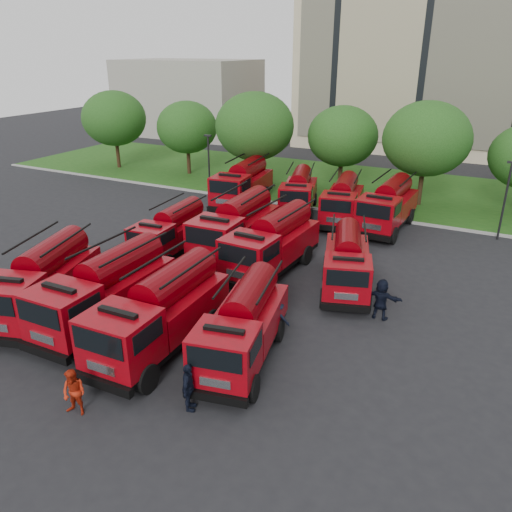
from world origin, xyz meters
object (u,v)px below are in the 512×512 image
Objects in this scene: fire_truck_11 at (388,206)px; firefighter_4 at (192,268)px; fire_truck_1 at (106,290)px; firefighter_3 at (275,339)px; fire_truck_2 at (161,312)px; fire_truck_9 at (299,192)px; fire_truck_5 at (236,227)px; fire_truck_10 at (342,201)px; fire_truck_3 at (243,325)px; fire_truck_4 at (172,231)px; fire_truck_6 at (272,243)px; fire_truck_8 at (243,184)px; fire_truck_0 at (42,281)px; fire_truck_7 at (347,262)px; firefighter_5 at (379,318)px; firefighter_2 at (190,409)px; firefighter_1 at (78,413)px.

firefighter_4 is at bearing -122.88° from fire_truck_11.
fire_truck_1 is 3.98× the size of firefighter_3.
fire_truck_9 is (-2.15, 19.80, -0.15)m from fire_truck_2.
fire_truck_5 is 1.11× the size of fire_truck_10.
fire_truck_4 is (-9.05, 7.78, -0.07)m from fire_truck_3.
fire_truck_6 reaches higher than firefighter_3.
fire_truck_1 is at bearing -86.18° from fire_truck_8.
fire_truck_2 is at bearing -77.24° from fire_truck_8.
fire_truck_0 is 1.08× the size of fire_truck_10.
fire_truck_7 is at bearing 58.71° from fire_truck_2.
firefighter_5 is at bearing -74.52° from fire_truck_10.
fire_truck_5 reaches higher than fire_truck_9.
fire_truck_3 is (10.07, 0.86, -0.12)m from fire_truck_0.
fire_truck_2 is 1.07× the size of fire_truck_3.
fire_truck_3 is 0.90× the size of fire_truck_5.
fire_truck_8 reaches higher than fire_truck_1.
firefighter_4 is (-4.95, -11.77, -1.53)m from fire_truck_10.
fire_truck_6 is at bearing 96.09° from fire_truck_3.
fire_truck_6 is at bearing -10.68° from firefighter_2.
firefighter_3 is at bearing -86.98° from fire_truck_9.
fire_truck_9 is at bearing 87.00° from fire_truck_5.
firefighter_1 is 8.39m from firefighter_3.
fire_truck_5 is 9.52m from fire_truck_9.
fire_truck_4 is 11.37m from firefighter_3.
fire_truck_6 reaches higher than firefighter_2.
fire_truck_7 is 3.73× the size of firefighter_2.
fire_truck_2 is 4.44× the size of firefighter_4.
firefighter_4 is 10.92m from firefighter_5.
firefighter_3 is (4.05, 7.35, 0.00)m from firefighter_1.
fire_truck_10 is (4.82, 18.63, -0.15)m from fire_truck_1.
fire_truck_0 is 19.49m from fire_truck_8.
firefighter_1 is at bearing -101.77° from fire_truck_9.
firefighter_3 is (0.55, 1.87, -1.51)m from fire_truck_3.
fire_truck_6 is 10.16m from fire_truck_10.
fire_truck_5 reaches higher than fire_truck_1.
fire_truck_7 reaches higher than firefighter_3.
fire_truck_11 is 3.96× the size of firefighter_3.
fire_truck_4 is 0.95× the size of fire_truck_7.
fire_truck_8 is at bearing 120.64° from fire_truck_7.
firefighter_1 is 3.83m from firefighter_2.
fire_truck_0 is 1.02× the size of fire_truck_1.
firefighter_1 is at bearing -99.39° from fire_truck_11.
firefighter_4 is (-1.32, -12.48, -1.53)m from fire_truck_9.
fire_truck_0 is 10.10m from fire_truck_3.
firefighter_2 is 1.09× the size of firefighter_4.
fire_truck_8 is 1.10× the size of fire_truck_9.
fire_truck_0 is at bearing -126.64° from fire_truck_6.
fire_truck_5 is at bearing -58.05° from firefighter_4.
fire_truck_6 is 10.75m from fire_truck_11.
fire_truck_3 is 18.18m from fire_truck_11.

